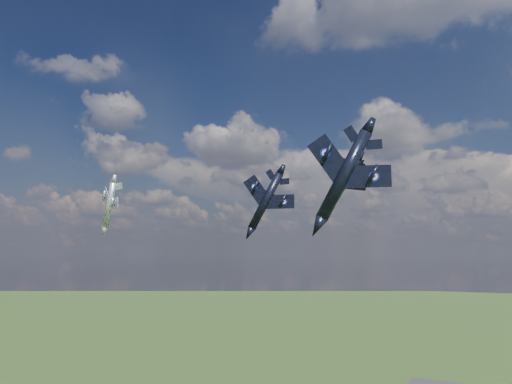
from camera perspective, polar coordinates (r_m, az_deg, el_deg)
The scene contains 4 objects.
jet_lead_navy at distance 84.48m, azimuth 1.12°, elevation -1.01°, with size 10.26×14.30×2.96m, color black, non-canonical shape.
jet_right_navy at distance 58.78m, azimuth 10.04°, elevation 1.93°, with size 11.16×15.56×3.22m, color black, non-canonical shape.
jet_high_navy at distance 109.94m, azimuth 10.18°, elevation 1.17°, with size 11.31×15.76×3.26m, color black, non-canonical shape.
jet_left_silver at distance 110.84m, azimuth -16.42°, elevation -1.41°, with size 9.89×13.78×2.85m, color #B2B4BE, non-canonical shape.
Camera 1 is at (46.81, -65.33, 72.40)m, focal length 35.00 mm.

